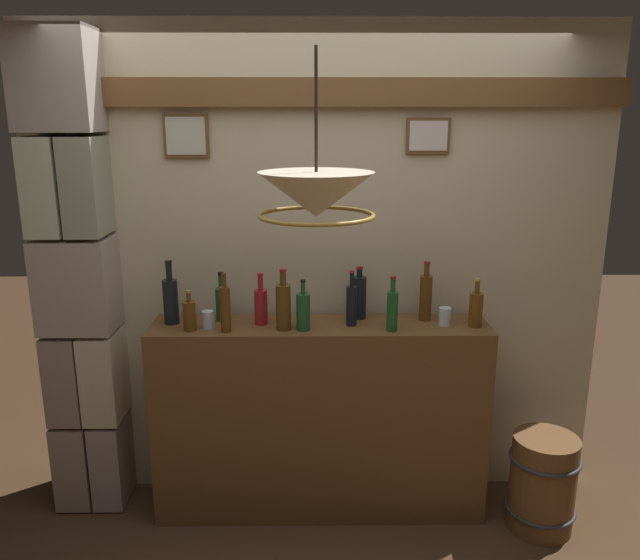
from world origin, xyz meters
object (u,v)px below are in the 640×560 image
at_px(liquor_bottle_vermouth, 190,315).
at_px(glass_tumbler_highball, 208,320).
at_px(liquor_bottle_gin, 359,297).
at_px(liquor_bottle_vodka, 283,306).
at_px(liquor_bottle_tequila, 426,296).
at_px(glass_tumbler_rocks, 445,316).
at_px(liquor_bottle_rum, 222,303).
at_px(liquor_bottle_bourbon, 392,309).
at_px(liquor_bottle_rye, 171,300).
at_px(liquor_bottle_brandy, 261,305).
at_px(liquor_bottle_port, 303,311).
at_px(wooden_barrel, 542,483).
at_px(liquor_bottle_amaro, 352,304).
at_px(liquor_bottle_mezcal, 476,309).
at_px(liquor_bottle_sherry, 225,308).
at_px(pendant_lamp, 316,196).

height_order(liquor_bottle_vermouth, glass_tumbler_highball, liquor_bottle_vermouth).
distance_m(liquor_bottle_gin, liquor_bottle_vodka, 0.43).
relative_size(liquor_bottle_tequila, glass_tumbler_rocks, 3.42).
relative_size(liquor_bottle_rum, liquor_bottle_bourbon, 0.92).
bearing_deg(liquor_bottle_rum, glass_tumbler_rocks, -4.47).
relative_size(liquor_bottle_bourbon, glass_tumbler_highball, 3.18).
bearing_deg(glass_tumbler_rocks, liquor_bottle_gin, 164.30).
distance_m(liquor_bottle_rye, glass_tumbler_rocks, 1.41).
bearing_deg(liquor_bottle_brandy, liquor_bottle_rum, 164.20).
relative_size(liquor_bottle_rye, liquor_bottle_tequila, 1.05).
relative_size(liquor_bottle_brandy, liquor_bottle_vodka, 0.86).
bearing_deg(liquor_bottle_rum, liquor_bottle_port, -20.03).
bearing_deg(liquor_bottle_bourbon, liquor_bottle_gin, 126.67).
xyz_separation_m(liquor_bottle_rye, glass_tumbler_highball, (0.20, -0.08, -0.08)).
distance_m(liquor_bottle_vermouth, liquor_bottle_rum, 0.21).
bearing_deg(liquor_bottle_port, wooden_barrel, -5.37).
relative_size(liquor_bottle_amaro, liquor_bottle_tequila, 0.91).
relative_size(liquor_bottle_amaro, glass_tumbler_highball, 3.26).
bearing_deg(liquor_bottle_tequila, liquor_bottle_vermouth, -172.90).
distance_m(liquor_bottle_brandy, liquor_bottle_amaro, 0.46).
xyz_separation_m(liquor_bottle_mezcal, liquor_bottle_sherry, (-1.26, -0.07, 0.03)).
bearing_deg(liquor_bottle_vodka, glass_tumbler_highball, 176.30).
distance_m(liquor_bottle_mezcal, glass_tumbler_highball, 1.36).
bearing_deg(liquor_bottle_gin, liquor_bottle_sherry, -162.83).
bearing_deg(glass_tumbler_highball, liquor_bottle_mezcal, 0.43).
xyz_separation_m(liquor_bottle_vodka, liquor_bottle_bourbon, (0.54, -0.03, -0.01)).
distance_m(liquor_bottle_port, liquor_bottle_sherry, 0.38).
bearing_deg(glass_tumbler_rocks, pendant_lamp, -131.96).
height_order(liquor_bottle_sherry, liquor_bottle_brandy, liquor_bottle_sherry).
bearing_deg(pendant_lamp, liquor_bottle_bourbon, 59.86).
bearing_deg(liquor_bottle_brandy, liquor_bottle_gin, 10.05).
bearing_deg(glass_tumbler_highball, liquor_bottle_rye, 158.94).
xyz_separation_m(liquor_bottle_gin, liquor_bottle_vodka, (-0.39, -0.18, 0.01)).
relative_size(liquor_bottle_tequila, liquor_bottle_vodka, 1.01).
relative_size(liquor_bottle_brandy, liquor_bottle_gin, 0.96).
xyz_separation_m(liquor_bottle_amaro, liquor_bottle_tequila, (0.39, 0.08, 0.02)).
relative_size(liquor_bottle_vermouth, liquor_bottle_vodka, 0.66).
distance_m(liquor_bottle_tequila, wooden_barrel, 1.14).
height_order(liquor_bottle_mezcal, liquor_bottle_amaro, liquor_bottle_amaro).
relative_size(liquor_bottle_mezcal, liquor_bottle_tequila, 0.79).
relative_size(liquor_bottle_port, pendant_lamp, 0.43).
bearing_deg(liquor_bottle_brandy, glass_tumbler_highball, -166.87).
distance_m(liquor_bottle_brandy, glass_tumbler_highball, 0.28).
height_order(liquor_bottle_port, liquor_bottle_amaro, liquor_bottle_amaro).
bearing_deg(liquor_bottle_amaro, liquor_bottle_vermouth, -175.05).
xyz_separation_m(liquor_bottle_vermouth, liquor_bottle_gin, (0.86, 0.19, 0.04)).
distance_m(liquor_bottle_brandy, pendant_lamp, 1.05).
bearing_deg(pendant_lamp, wooden_barrel, 25.21).
bearing_deg(liquor_bottle_sherry, liquor_bottle_brandy, 35.57).
height_order(liquor_bottle_port, liquor_bottle_rum, same).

